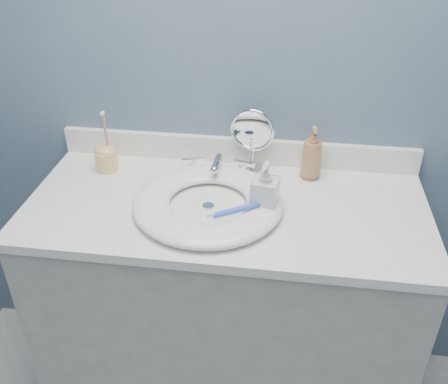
% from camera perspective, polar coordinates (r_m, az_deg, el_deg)
% --- Properties ---
extents(back_wall, '(2.20, 0.02, 2.40)m').
position_cam_1_polar(back_wall, '(1.62, 1.63, 13.62)').
color(back_wall, slate).
rests_on(back_wall, ground).
extents(vanity_cabinet, '(1.20, 0.55, 0.85)m').
position_cam_1_polar(vanity_cabinet, '(1.81, 0.21, -13.35)').
color(vanity_cabinet, '#B6B1A7').
rests_on(vanity_cabinet, ground).
extents(countertop, '(1.22, 0.57, 0.03)m').
position_cam_1_polar(countertop, '(1.53, 0.24, -1.78)').
color(countertop, white).
rests_on(countertop, vanity_cabinet).
extents(backsplash, '(1.22, 0.02, 0.09)m').
position_cam_1_polar(backsplash, '(1.72, 1.44, 4.79)').
color(backsplash, white).
rests_on(backsplash, countertop).
extents(basin, '(0.45, 0.45, 0.04)m').
position_cam_1_polar(basin, '(1.49, -1.82, -1.19)').
color(basin, white).
rests_on(basin, countertop).
extents(drain, '(0.04, 0.04, 0.01)m').
position_cam_1_polar(drain, '(1.50, -1.81, -1.67)').
color(drain, silver).
rests_on(drain, countertop).
extents(faucet, '(0.25, 0.13, 0.07)m').
position_cam_1_polar(faucet, '(1.65, -0.69, 2.83)').
color(faucet, silver).
rests_on(faucet, countertop).
extents(makeup_mirror, '(0.15, 0.08, 0.22)m').
position_cam_1_polar(makeup_mirror, '(1.64, 3.25, 6.27)').
color(makeup_mirror, silver).
rests_on(makeup_mirror, countertop).
extents(soap_bottle_amber, '(0.07, 0.07, 0.18)m').
position_cam_1_polar(soap_bottle_amber, '(1.63, 10.04, 4.41)').
color(soap_bottle_amber, '#AA754C').
rests_on(soap_bottle_amber, countertop).
extents(soap_bottle_clear, '(0.09, 0.09, 0.16)m').
position_cam_1_polar(soap_bottle_clear, '(1.44, 4.73, 0.43)').
color(soap_bottle_clear, silver).
rests_on(soap_bottle_clear, countertop).
extents(toothbrush_holder, '(0.07, 0.07, 0.21)m').
position_cam_1_polar(toothbrush_holder, '(1.71, -13.33, 3.92)').
color(toothbrush_holder, '#E8C574').
rests_on(toothbrush_holder, countertop).
extents(toothbrush_lying, '(0.15, 0.10, 0.02)m').
position_cam_1_polar(toothbrush_lying, '(1.41, 1.33, -2.10)').
color(toothbrush_lying, blue).
rests_on(toothbrush_lying, basin).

